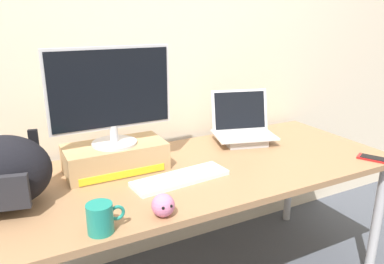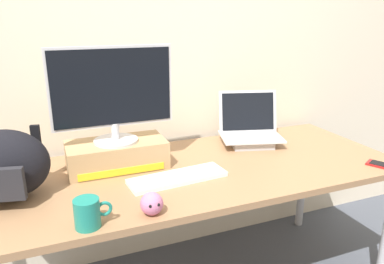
{
  "view_description": "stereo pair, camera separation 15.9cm",
  "coord_description": "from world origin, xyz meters",
  "px_view_note": "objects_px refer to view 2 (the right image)",
  "views": [
    {
      "loc": [
        -0.75,
        -1.43,
        1.41
      ],
      "look_at": [
        0.0,
        0.0,
        0.9
      ],
      "focal_mm": 34.5,
      "sensor_mm": 36.0,
      "label": 1
    },
    {
      "loc": [
        -0.61,
        -1.5,
        1.41
      ],
      "look_at": [
        0.0,
        0.0,
        0.9
      ],
      "focal_mm": 34.5,
      "sensor_mm": 36.0,
      "label": 2
    }
  ],
  "objects_px": {
    "desktop_monitor": "(113,94)",
    "cell_phone": "(383,165)",
    "toner_box_yellow": "(117,154)",
    "coffee_mug": "(88,213)",
    "plush_toy": "(152,204)",
    "external_keyboard": "(178,177)",
    "messenger_backpack": "(5,165)",
    "open_laptop": "(250,134)"
  },
  "relations": [
    {
      "from": "messenger_backpack",
      "to": "cell_phone",
      "type": "distance_m",
      "value": 1.68
    },
    {
      "from": "coffee_mug",
      "to": "open_laptop",
      "type": "bearing_deg",
      "value": 29.57
    },
    {
      "from": "toner_box_yellow",
      "to": "coffee_mug",
      "type": "distance_m",
      "value": 0.52
    },
    {
      "from": "cell_phone",
      "to": "plush_toy",
      "type": "relative_size",
      "value": 1.91
    },
    {
      "from": "toner_box_yellow",
      "to": "cell_phone",
      "type": "xyz_separation_m",
      "value": [
        1.18,
        -0.47,
        -0.06
      ]
    },
    {
      "from": "toner_box_yellow",
      "to": "messenger_backpack",
      "type": "height_order",
      "value": "messenger_backpack"
    },
    {
      "from": "external_keyboard",
      "to": "cell_phone",
      "type": "xyz_separation_m",
      "value": [
        0.97,
        -0.23,
        -0.01
      ]
    },
    {
      "from": "open_laptop",
      "to": "messenger_backpack",
      "type": "height_order",
      "value": "open_laptop"
    },
    {
      "from": "cell_phone",
      "to": "desktop_monitor",
      "type": "bearing_deg",
      "value": 130.95
    },
    {
      "from": "external_keyboard",
      "to": "plush_toy",
      "type": "distance_m",
      "value": 0.31
    },
    {
      "from": "toner_box_yellow",
      "to": "cell_phone",
      "type": "distance_m",
      "value": 1.28
    },
    {
      "from": "desktop_monitor",
      "to": "plush_toy",
      "type": "relative_size",
      "value": 6.54
    },
    {
      "from": "desktop_monitor",
      "to": "cell_phone",
      "type": "height_order",
      "value": "desktop_monitor"
    },
    {
      "from": "open_laptop",
      "to": "external_keyboard",
      "type": "distance_m",
      "value": 0.62
    },
    {
      "from": "toner_box_yellow",
      "to": "open_laptop",
      "type": "xyz_separation_m",
      "value": [
        0.76,
        0.05,
        -0.01
      ]
    },
    {
      "from": "desktop_monitor",
      "to": "plush_toy",
      "type": "xyz_separation_m",
      "value": [
        0.03,
        -0.49,
        -0.31
      ]
    },
    {
      "from": "open_laptop",
      "to": "messenger_backpack",
      "type": "xyz_separation_m",
      "value": [
        -1.22,
        -0.2,
        0.08
      ]
    },
    {
      "from": "toner_box_yellow",
      "to": "external_keyboard",
      "type": "xyz_separation_m",
      "value": [
        0.22,
        -0.25,
        -0.05
      ]
    },
    {
      "from": "cell_phone",
      "to": "plush_toy",
      "type": "distance_m",
      "value": 1.15
    },
    {
      "from": "coffee_mug",
      "to": "cell_phone",
      "type": "bearing_deg",
      "value": 0.47
    },
    {
      "from": "external_keyboard",
      "to": "plush_toy",
      "type": "height_order",
      "value": "plush_toy"
    },
    {
      "from": "toner_box_yellow",
      "to": "desktop_monitor",
      "type": "height_order",
      "value": "desktop_monitor"
    },
    {
      "from": "toner_box_yellow",
      "to": "open_laptop",
      "type": "bearing_deg",
      "value": 4.07
    },
    {
      "from": "cell_phone",
      "to": "toner_box_yellow",
      "type": "bearing_deg",
      "value": 130.9
    },
    {
      "from": "messenger_backpack",
      "to": "plush_toy",
      "type": "distance_m",
      "value": 0.6
    },
    {
      "from": "toner_box_yellow",
      "to": "coffee_mug",
      "type": "height_order",
      "value": "toner_box_yellow"
    },
    {
      "from": "coffee_mug",
      "to": "plush_toy",
      "type": "xyz_separation_m",
      "value": [
        0.22,
        -0.0,
        -0.01
      ]
    },
    {
      "from": "desktop_monitor",
      "to": "messenger_backpack",
      "type": "distance_m",
      "value": 0.53
    },
    {
      "from": "cell_phone",
      "to": "plush_toy",
      "type": "height_order",
      "value": "plush_toy"
    },
    {
      "from": "cell_phone",
      "to": "plush_toy",
      "type": "bearing_deg",
      "value": 153.38
    },
    {
      "from": "desktop_monitor",
      "to": "external_keyboard",
      "type": "bearing_deg",
      "value": -48.81
    },
    {
      "from": "cell_phone",
      "to": "external_keyboard",
      "type": "bearing_deg",
      "value": 139.41
    },
    {
      "from": "messenger_backpack",
      "to": "cell_phone",
      "type": "relative_size",
      "value": 2.33
    },
    {
      "from": "coffee_mug",
      "to": "cell_phone",
      "type": "xyz_separation_m",
      "value": [
        1.38,
        0.01,
        -0.05
      ]
    },
    {
      "from": "external_keyboard",
      "to": "coffee_mug",
      "type": "relative_size",
      "value": 3.43
    },
    {
      "from": "open_laptop",
      "to": "coffee_mug",
      "type": "height_order",
      "value": "open_laptop"
    },
    {
      "from": "messenger_backpack",
      "to": "plush_toy",
      "type": "relative_size",
      "value": 4.45
    },
    {
      "from": "desktop_monitor",
      "to": "toner_box_yellow",
      "type": "bearing_deg",
      "value": 90.17
    },
    {
      "from": "desktop_monitor",
      "to": "plush_toy",
      "type": "height_order",
      "value": "desktop_monitor"
    },
    {
      "from": "desktop_monitor",
      "to": "coffee_mug",
      "type": "height_order",
      "value": "desktop_monitor"
    },
    {
      "from": "external_keyboard",
      "to": "coffee_mug",
      "type": "distance_m",
      "value": 0.48
    },
    {
      "from": "desktop_monitor",
      "to": "cell_phone",
      "type": "xyz_separation_m",
      "value": [
        1.18,
        -0.47,
        -0.35
      ]
    }
  ]
}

